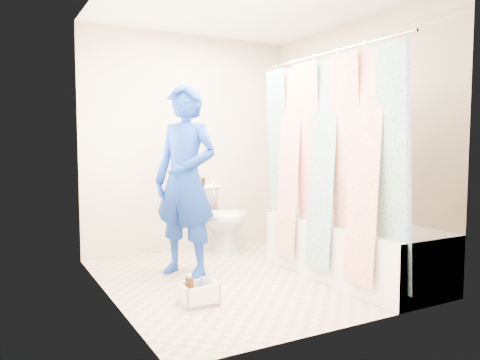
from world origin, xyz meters
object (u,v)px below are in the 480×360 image
bathtub (352,248)px  toilet (219,218)px  plumber (185,181)px  cleaning_caddy (200,294)px

bathtub → toilet: 1.62m
toilet → bathtub: bearing=-76.4°
bathtub → plumber: bearing=148.3°
plumber → toilet: bearing=102.7°
bathtub → cleaning_caddy: size_ratio=6.49×
cleaning_caddy → toilet: bearing=60.4°
plumber → cleaning_caddy: plumber is taller
plumber → cleaning_caddy: (-0.21, -0.79, -0.79)m
cleaning_caddy → plumber: bearing=76.3°
bathtub → cleaning_caddy: bathtub is taller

